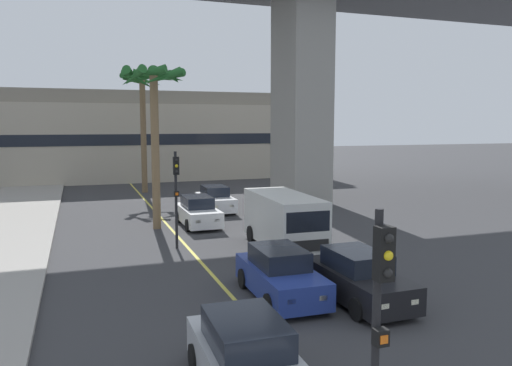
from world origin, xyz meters
The scene contains 12 objects.
lane_stripe_center centered at (0.00, 24.00, 0.00)m, with size 0.14×56.00×0.01m, color #DBCC4C.
pier_building_backdrop centered at (0.00, 51.95, 4.13)m, with size 37.81×8.04×8.37m.
car_queue_front centered at (3.48, 14.58, 0.72)m, with size 1.88×4.13×1.56m.
car_queue_second centered at (3.50, 31.39, 0.72)m, with size 1.89×4.13×1.56m.
car_queue_third centered at (-1.37, 10.63, 0.72)m, with size 1.92×4.15×1.56m.
car_queue_fourth centered at (1.39, 15.69, 0.72)m, with size 1.90×4.13×1.56m.
car_queue_fifth centered at (1.50, 27.44, 0.72)m, with size 1.85×4.11×1.56m.
delivery_van centered at (3.86, 21.33, 1.29)m, with size 2.26×5.30×2.36m.
traffic_light_median_near centered at (-0.47, 7.51, 2.71)m, with size 0.24×0.37×4.20m.
traffic_light_median_far centered at (-0.46, 22.90, 2.71)m, with size 0.24×0.37×4.20m.
palm_tree_near_median centered at (0.51, 41.65, 7.21)m, with size 3.44×3.42×9.29m.
palm_tree_mid_median centered at (-0.66, 27.42, 6.73)m, with size 3.23×3.28×8.26m.
Camera 1 is at (-4.36, 1.69, 5.37)m, focal length 35.35 mm.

